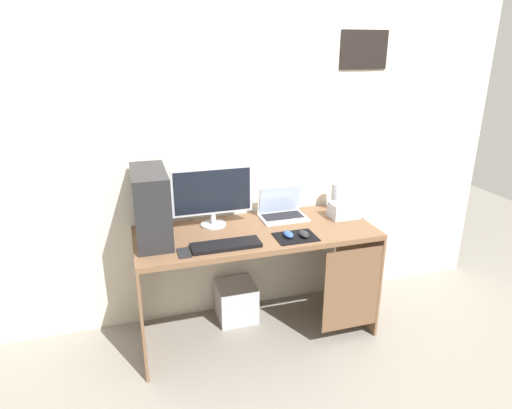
% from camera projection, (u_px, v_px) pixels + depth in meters
% --- Properties ---
extents(ground_plane, '(8.00, 8.00, 0.00)m').
position_uv_depth(ground_plane, '(256.00, 329.00, 3.11)').
color(ground_plane, gray).
extents(wall_back, '(4.00, 0.05, 2.60)m').
position_uv_depth(wall_back, '(241.00, 138.00, 2.99)').
color(wall_back, beige).
rests_on(wall_back, ground_plane).
extents(desk, '(1.56, 0.63, 0.76)m').
position_uv_depth(desk, '(259.00, 251.00, 2.90)').
color(desk, brown).
rests_on(desk, ground_plane).
extents(pc_tower, '(0.20, 0.48, 0.44)m').
position_uv_depth(pc_tower, '(151.00, 206.00, 2.65)').
color(pc_tower, '#232326').
rests_on(pc_tower, desk).
extents(monitor, '(0.53, 0.17, 0.40)m').
position_uv_depth(monitor, '(212.00, 195.00, 2.85)').
color(monitor, '#B7BCC6').
rests_on(monitor, desk).
extents(laptop, '(0.32, 0.22, 0.22)m').
position_uv_depth(laptop, '(282.00, 211.00, 3.06)').
color(laptop, silver).
rests_on(laptop, desk).
extents(speaker, '(0.08, 0.08, 0.20)m').
position_uv_depth(speaker, '(337.00, 197.00, 3.19)').
color(speaker, '#B7BCC6').
rests_on(speaker, desk).
extents(projector, '(0.20, 0.14, 0.11)m').
position_uv_depth(projector, '(344.00, 210.00, 3.05)').
color(projector, '#B7BCC6').
rests_on(projector, desk).
extents(keyboard, '(0.42, 0.14, 0.02)m').
position_uv_depth(keyboard, '(226.00, 245.00, 2.61)').
color(keyboard, black).
rests_on(keyboard, desk).
extents(mousepad, '(0.26, 0.20, 0.00)m').
position_uv_depth(mousepad, '(296.00, 237.00, 2.75)').
color(mousepad, black).
rests_on(mousepad, desk).
extents(mouse_left, '(0.06, 0.10, 0.03)m').
position_uv_depth(mouse_left, '(288.00, 234.00, 2.74)').
color(mouse_left, '#2D51B2').
rests_on(mouse_left, mousepad).
extents(mouse_right, '(0.06, 0.10, 0.03)m').
position_uv_depth(mouse_right, '(304.00, 234.00, 2.74)').
color(mouse_right, '#232326').
rests_on(mouse_right, mousepad).
extents(cell_phone, '(0.07, 0.13, 0.01)m').
position_uv_depth(cell_phone, '(184.00, 253.00, 2.53)').
color(cell_phone, '#232326').
rests_on(cell_phone, desk).
extents(subwoofer, '(0.27, 0.27, 0.27)m').
position_uv_depth(subwoofer, '(236.00, 301.00, 3.20)').
color(subwoofer, '#B7BCC6').
rests_on(subwoofer, ground_plane).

